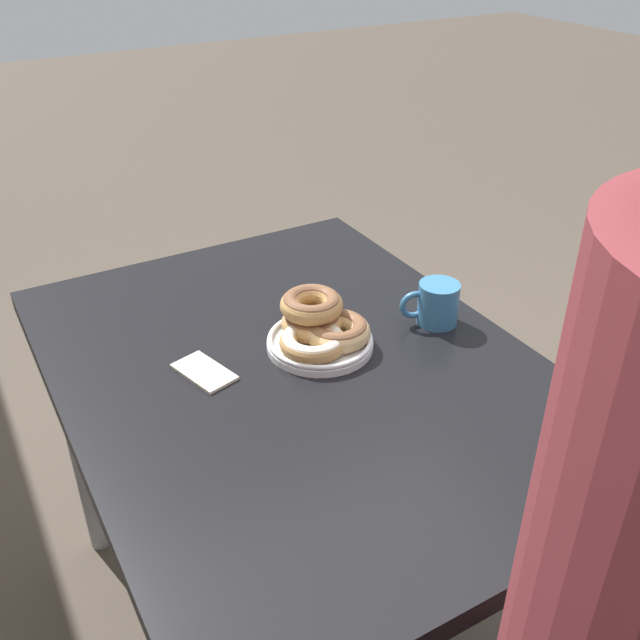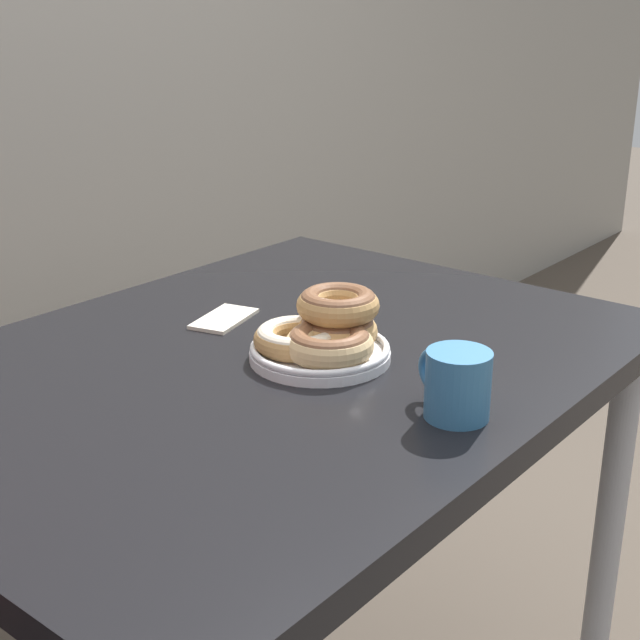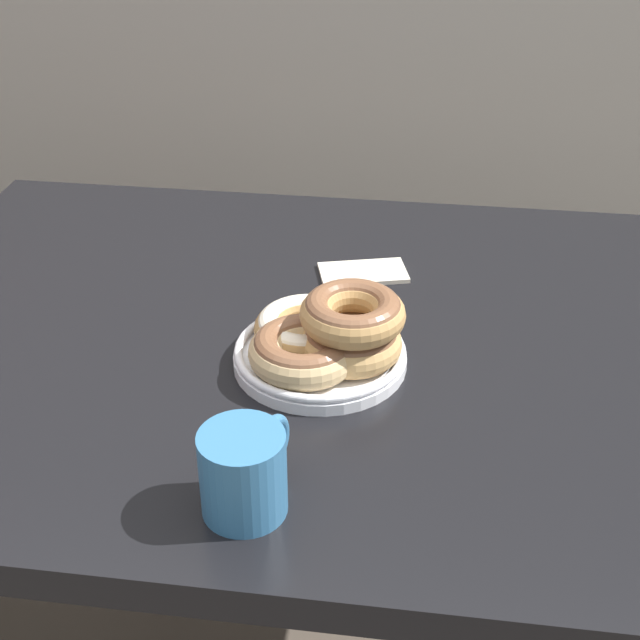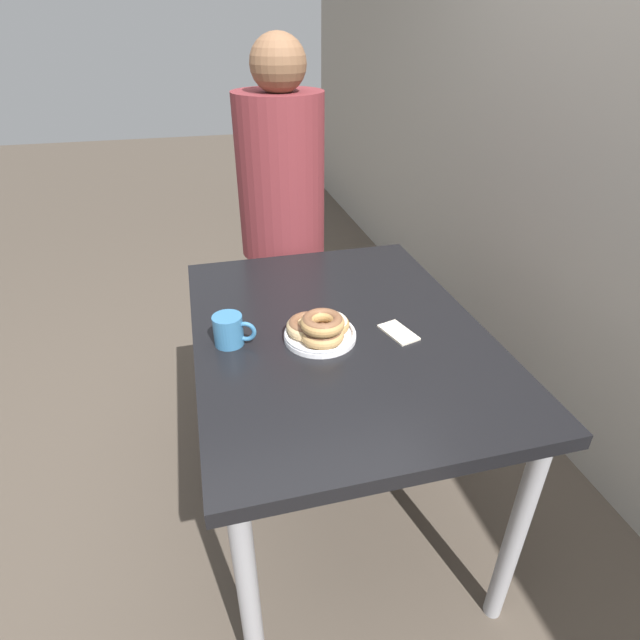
{
  "view_description": "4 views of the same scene",
  "coord_description": "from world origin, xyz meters",
  "px_view_note": "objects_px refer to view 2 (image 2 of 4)",
  "views": [
    {
      "loc": [
        -0.94,
        0.62,
        1.5
      ],
      "look_at": [
        0.04,
        0.06,
        0.81
      ],
      "focal_mm": 40.0,
      "sensor_mm": 36.0,
      "label": 1
    },
    {
      "loc": [
        -0.87,
        -0.68,
        1.24
      ],
      "look_at": [
        0.04,
        0.06,
        0.81
      ],
      "focal_mm": 50.0,
      "sensor_mm": 36.0,
      "label": 2
    },
    {
      "loc": [
        0.15,
        -0.79,
        1.34
      ],
      "look_at": [
        0.04,
        0.06,
        0.81
      ],
      "focal_mm": 50.0,
      "sensor_mm": 36.0,
      "label": 3
    },
    {
      "loc": [
        1.17,
        -0.23,
        1.51
      ],
      "look_at": [
        0.04,
        0.06,
        0.81
      ],
      "focal_mm": 28.0,
      "sensor_mm": 36.0,
      "label": 4
    }
  ],
  "objects_px": {
    "dining_table": "(270,408)",
    "coffee_mug": "(458,382)",
    "napkin": "(224,319)",
    "donut_plate": "(325,333)"
  },
  "relations": [
    {
      "from": "napkin",
      "to": "donut_plate",
      "type": "bearing_deg",
      "value": -95.58
    },
    {
      "from": "dining_table",
      "to": "coffee_mug",
      "type": "bearing_deg",
      "value": -88.98
    },
    {
      "from": "donut_plate",
      "to": "napkin",
      "type": "bearing_deg",
      "value": 84.42
    },
    {
      "from": "coffee_mug",
      "to": "dining_table",
      "type": "bearing_deg",
      "value": 91.02
    },
    {
      "from": "dining_table",
      "to": "coffee_mug",
      "type": "distance_m",
      "value": 0.33
    },
    {
      "from": "coffee_mug",
      "to": "napkin",
      "type": "distance_m",
      "value": 0.47
    },
    {
      "from": "dining_table",
      "to": "napkin",
      "type": "relative_size",
      "value": 8.39
    },
    {
      "from": "coffee_mug",
      "to": "napkin",
      "type": "xyz_separation_m",
      "value": [
        0.06,
        0.47,
        -0.04
      ]
    },
    {
      "from": "dining_table",
      "to": "napkin",
      "type": "xyz_separation_m",
      "value": [
        0.07,
        0.16,
        0.09
      ]
    },
    {
      "from": "dining_table",
      "to": "donut_plate",
      "type": "bearing_deg",
      "value": -56.67
    }
  ]
}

